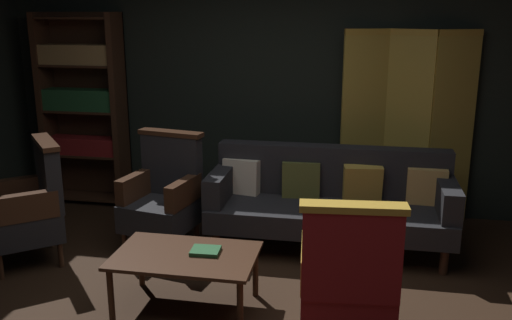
# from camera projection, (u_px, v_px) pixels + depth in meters

# --- Properties ---
(back_wall) EXTENTS (7.20, 0.10, 2.80)m
(back_wall) POSITION_uv_depth(u_px,v_px,m) (286.00, 77.00, 5.80)
(back_wall) COLOR black
(back_wall) RESTS_ON ground_plane
(folding_screen) EXTENTS (1.28, 0.23, 1.90)m
(folding_screen) POSITION_uv_depth(u_px,v_px,m) (407.00, 125.00, 5.48)
(folding_screen) COLOR #B29338
(folding_screen) RESTS_ON ground_plane
(bookshelf) EXTENTS (0.90, 0.32, 2.05)m
(bookshelf) POSITION_uv_depth(u_px,v_px,m) (83.00, 105.00, 6.02)
(bookshelf) COLOR #382114
(bookshelf) RESTS_ON ground_plane
(velvet_couch) EXTENTS (2.12, 0.78, 0.88)m
(velvet_couch) POSITION_uv_depth(u_px,v_px,m) (330.00, 198.00, 5.00)
(velvet_couch) COLOR #382114
(velvet_couch) RESTS_ON ground_plane
(coffee_table) EXTENTS (1.00, 0.64, 0.42)m
(coffee_table) POSITION_uv_depth(u_px,v_px,m) (186.00, 260.00, 3.95)
(coffee_table) COLOR #382114
(coffee_table) RESTS_ON ground_plane
(armchair_gilt_accent) EXTENTS (0.63, 0.63, 1.04)m
(armchair_gilt_accent) POSITION_uv_depth(u_px,v_px,m) (348.00, 281.00, 3.40)
(armchair_gilt_accent) COLOR #B78E33
(armchair_gilt_accent) RESTS_ON ground_plane
(armchair_wing_left) EXTENTS (0.68, 0.68, 1.04)m
(armchair_wing_left) POSITION_uv_depth(u_px,v_px,m) (164.00, 196.00, 4.95)
(armchair_wing_left) COLOR #382114
(armchair_wing_left) RESTS_ON ground_plane
(armchair_wing_right) EXTENTS (0.81, 0.81, 1.04)m
(armchair_wing_right) POSITION_uv_depth(u_px,v_px,m) (31.00, 206.00, 4.68)
(armchair_wing_right) COLOR #382114
(armchair_wing_right) RESTS_ON ground_plane
(book_green_cloth) EXTENTS (0.21, 0.18, 0.03)m
(book_green_cloth) POSITION_uv_depth(u_px,v_px,m) (206.00, 251.00, 3.96)
(book_green_cloth) COLOR #1E4C28
(book_green_cloth) RESTS_ON coffee_table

